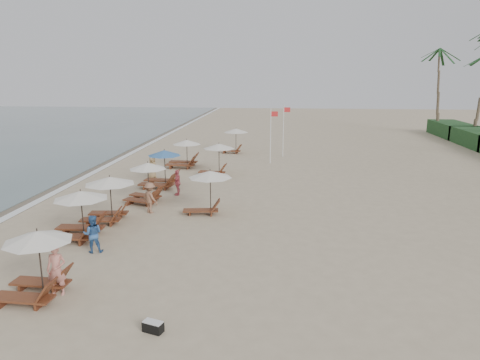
# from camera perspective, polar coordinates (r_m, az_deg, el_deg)

# --- Properties ---
(ground) EXTENTS (160.00, 160.00, 0.00)m
(ground) POSITION_cam_1_polar(r_m,az_deg,el_deg) (18.11, -2.79, -9.28)
(ground) COLOR tan
(ground) RESTS_ON ground
(wet_sand_band) EXTENTS (3.20, 140.00, 0.01)m
(wet_sand_band) POSITION_cam_1_polar(r_m,az_deg,el_deg) (31.24, -23.32, -0.65)
(wet_sand_band) COLOR #6B5E4C
(wet_sand_band) RESTS_ON ground
(foam_line) EXTENTS (0.50, 140.00, 0.02)m
(foam_line) POSITION_cam_1_polar(r_m,az_deg,el_deg) (30.64, -21.19, -0.71)
(foam_line) COLOR white
(foam_line) RESTS_ON ground
(lounger_station_0) EXTENTS (2.48, 2.12, 2.25)m
(lounger_station_0) POSITION_cam_1_polar(r_m,az_deg,el_deg) (15.71, -24.88, -9.89)
(lounger_station_0) COLOR brown
(lounger_station_0) RESTS_ON ground
(lounger_station_1) EXTENTS (2.71, 2.31, 2.14)m
(lounger_station_1) POSITION_cam_1_polar(r_m,az_deg,el_deg) (20.54, -20.19, -4.27)
(lounger_station_1) COLOR brown
(lounger_station_1) RESTS_ON ground
(lounger_station_2) EXTENTS (2.61, 2.39, 2.23)m
(lounger_station_2) POSITION_cam_1_polar(r_m,az_deg,el_deg) (22.39, -16.67, -2.17)
(lounger_station_2) COLOR brown
(lounger_station_2) RESTS_ON ground
(lounger_station_3) EXTENTS (2.46, 2.30, 2.26)m
(lounger_station_3) POSITION_cam_1_polar(r_m,az_deg,el_deg) (25.24, -12.12, -0.43)
(lounger_station_3) COLOR brown
(lounger_station_3) RESTS_ON ground
(lounger_station_4) EXTENTS (2.67, 2.16, 2.37)m
(lounger_station_4) POSITION_cam_1_polar(r_m,az_deg,el_deg) (28.64, -10.16, 1.12)
(lounger_station_4) COLOR brown
(lounger_station_4) RESTS_ON ground
(lounger_station_5) EXTENTS (2.72, 2.17, 2.12)m
(lounger_station_5) POSITION_cam_1_polar(r_m,az_deg,el_deg) (34.63, -7.29, 3.22)
(lounger_station_5) COLOR brown
(lounger_station_5) RESTS_ON ground
(inland_station_0) EXTENTS (2.57, 2.24, 2.22)m
(inland_station_0) POSITION_cam_1_polar(r_m,az_deg,el_deg) (22.63, -4.27, -0.77)
(inland_station_0) COLOR brown
(inland_station_0) RESTS_ON ground
(inland_station_1) EXTENTS (2.64, 2.24, 2.22)m
(inland_station_1) POSITION_cam_1_polar(r_m,az_deg,el_deg) (31.56, -3.07, 3.19)
(inland_station_1) COLOR brown
(inland_station_1) RESTS_ON ground
(inland_station_2) EXTENTS (2.60, 2.24, 2.22)m
(inland_station_2) POSITION_cam_1_polar(r_m,az_deg,el_deg) (40.54, -0.78, 5.50)
(inland_station_2) COLOR brown
(inland_station_2) RESTS_ON ground
(beachgoer_near) EXTENTS (0.67, 0.48, 1.71)m
(beachgoer_near) POSITION_cam_1_polar(r_m,az_deg,el_deg) (15.73, -22.42, -10.56)
(beachgoer_near) COLOR tan
(beachgoer_near) RESTS_ON ground
(beachgoer_mid_a) EXTENTS (0.88, 0.76, 1.54)m
(beachgoer_mid_a) POSITION_cam_1_polar(r_m,az_deg,el_deg) (18.83, -18.32, -6.56)
(beachgoer_mid_a) COLOR #325E98
(beachgoer_mid_a) RESTS_ON ground
(beachgoer_mid_b) EXTENTS (1.18, 1.08, 1.59)m
(beachgoer_mid_b) POSITION_cam_1_polar(r_m,az_deg,el_deg) (23.37, -11.43, -2.24)
(beachgoer_mid_b) COLOR #8C6047
(beachgoer_mid_b) RESTS_ON ground
(beachgoer_far_a) EXTENTS (0.38, 0.90, 1.53)m
(beachgoer_far_a) POSITION_cam_1_polar(r_m,az_deg,el_deg) (26.53, -7.99, -0.31)
(beachgoer_far_a) COLOR #B84953
(beachgoer_far_a) RESTS_ON ground
(beachgoer_far_b) EXTENTS (0.77, 0.88, 1.52)m
(beachgoer_far_b) POSITION_cam_1_polar(r_m,az_deg,el_deg) (31.31, -11.13, 1.64)
(beachgoer_far_b) COLOR tan
(beachgoer_far_b) RESTS_ON ground
(duffel_bag) EXTENTS (0.62, 0.44, 0.32)m
(duffel_bag) POSITION_cam_1_polar(r_m,az_deg,el_deg) (13.21, -11.06, -17.91)
(duffel_bag) COLOR black
(duffel_bag) RESTS_ON ground
(flag_pole_near) EXTENTS (0.60, 0.08, 4.36)m
(flag_pole_near) POSITION_cam_1_polar(r_m,az_deg,el_deg) (35.66, 3.99, 5.97)
(flag_pole_near) COLOR silver
(flag_pole_near) RESTS_ON ground
(flag_pole_far) EXTENTS (0.60, 0.08, 4.46)m
(flag_pole_far) POSITION_cam_1_polar(r_m,az_deg,el_deg) (38.70, 5.62, 6.59)
(flag_pole_far) COLOR silver
(flag_pole_far) RESTS_ON ground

